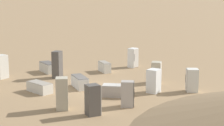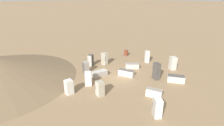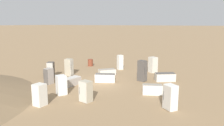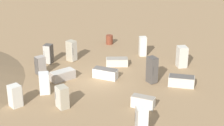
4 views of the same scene
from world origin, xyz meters
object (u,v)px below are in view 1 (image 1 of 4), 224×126
(discarded_fridge_9, at_px, (80,82))
(discarded_fridge_14, at_px, (192,80))
(discarded_fridge_6, at_px, (105,67))
(discarded_fridge_5, at_px, (117,91))
(discarded_fridge_13, at_px, (128,94))
(discarded_fridge_1, at_px, (57,65))
(discarded_fridge_4, at_px, (93,100))
(discarded_fridge_12, at_px, (133,58))
(discarded_fridge_8, at_px, (62,94))
(discarded_fridge_11, at_px, (40,87))
(discarded_fridge_2, at_px, (1,67))
(discarded_fridge_7, at_px, (156,72))
(discarded_fridge_0, at_px, (48,67))
(discarded_fridge_3, at_px, (154,81))

(discarded_fridge_9, distance_m, discarded_fridge_14, 7.13)
(discarded_fridge_6, bearing_deg, discarded_fridge_5, 75.92)
(discarded_fridge_9, height_order, discarded_fridge_13, discarded_fridge_13)
(discarded_fridge_5, bearing_deg, discarded_fridge_1, 48.12)
(discarded_fridge_4, xyz_separation_m, discarded_fridge_6, (0.28, 10.45, -0.40))
(discarded_fridge_12, relative_size, discarded_fridge_14, 1.10)
(discarded_fridge_1, bearing_deg, discarded_fridge_14, -7.87)
(discarded_fridge_8, relative_size, discarded_fridge_11, 0.96)
(discarded_fridge_9, bearing_deg, discarded_fridge_6, 51.37)
(discarded_fridge_2, height_order, discarded_fridge_9, discarded_fridge_2)
(discarded_fridge_1, xyz_separation_m, discarded_fridge_7, (6.98, -1.52, -0.24))
(discarded_fridge_5, relative_size, discarded_fridge_11, 1.04)
(discarded_fridge_2, relative_size, discarded_fridge_6, 1.08)
(discarded_fridge_7, distance_m, discarded_fridge_12, 5.60)
(discarded_fridge_0, distance_m, discarded_fridge_3, 9.60)
(discarded_fridge_1, bearing_deg, discarded_fridge_9, -41.93)
(discarded_fridge_5, height_order, discarded_fridge_6, discarded_fridge_6)
(discarded_fridge_6, xyz_separation_m, discarded_fridge_8, (-1.96, -9.53, 0.47))
(discarded_fridge_2, distance_m, discarded_fridge_14, 13.44)
(discarded_fridge_2, bearing_deg, discarded_fridge_12, -31.95)
(discarded_fridge_6, bearing_deg, discarded_fridge_1, 9.66)
(discarded_fridge_6, xyz_separation_m, discarded_fridge_14, (5.60, -5.83, 0.33))
(discarded_fridge_2, relative_size, discarded_fridge_7, 1.16)
(discarded_fridge_4, height_order, discarded_fridge_8, discarded_fridge_8)
(discarded_fridge_1, relative_size, discarded_fridge_9, 1.00)
(discarded_fridge_3, bearing_deg, discarded_fridge_13, -177.42)
(discarded_fridge_14, bearing_deg, discarded_fridge_8, 119.24)
(discarded_fridge_2, relative_size, discarded_fridge_14, 1.17)
(discarded_fridge_9, height_order, discarded_fridge_11, discarded_fridge_9)
(discarded_fridge_9, xyz_separation_m, discarded_fridge_13, (2.96, -4.06, 0.33))
(discarded_fridge_4, bearing_deg, discarded_fridge_7, 123.18)
(discarded_fridge_1, relative_size, discarded_fridge_14, 1.34)
(discarded_fridge_5, height_order, discarded_fridge_7, discarded_fridge_7)
(discarded_fridge_0, relative_size, discarded_fridge_12, 1.23)
(discarded_fridge_4, relative_size, discarded_fridge_11, 0.88)
(discarded_fridge_0, xyz_separation_m, discarded_fridge_14, (9.95, -5.67, 0.34))
(discarded_fridge_8, height_order, discarded_fridge_14, discarded_fridge_8)
(discarded_fridge_11, xyz_separation_m, discarded_fridge_12, (6.15, 7.96, 0.48))
(discarded_fridge_8, xyz_separation_m, discarded_fridge_14, (7.57, 3.70, -0.14))
(discarded_fridge_7, bearing_deg, discarded_fridge_9, -62.96)
(discarded_fridge_3, distance_m, discarded_fridge_6, 6.89)
(discarded_fridge_11, relative_size, discarded_fridge_12, 1.13)
(discarded_fridge_7, relative_size, discarded_fridge_13, 1.03)
(discarded_fridge_8, bearing_deg, discarded_fridge_14, 19.09)
(discarded_fridge_0, bearing_deg, discarded_fridge_11, -117.95)
(discarded_fridge_7, height_order, discarded_fridge_12, discarded_fridge_12)
(discarded_fridge_3, relative_size, discarded_fridge_8, 0.85)
(discarded_fridge_1, height_order, discarded_fridge_2, discarded_fridge_1)
(discarded_fridge_8, bearing_deg, discarded_fridge_4, -35.51)
(discarded_fridge_4, relative_size, discarded_fridge_14, 1.09)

